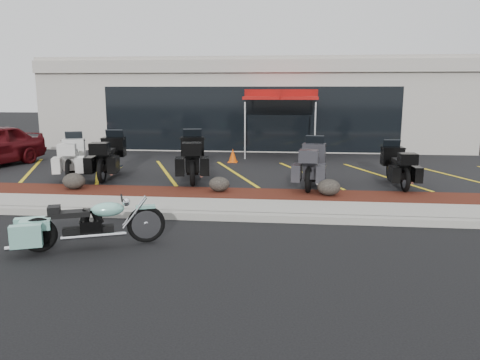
# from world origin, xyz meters

# --- Properties ---
(ground) EXTENTS (90.00, 90.00, 0.00)m
(ground) POSITION_xyz_m (0.00, 0.00, 0.00)
(ground) COLOR black
(ground) RESTS_ON ground
(curb) EXTENTS (24.00, 0.25, 0.15)m
(curb) POSITION_xyz_m (0.00, 0.90, 0.07)
(curb) COLOR gray
(curb) RESTS_ON ground
(sidewalk) EXTENTS (24.00, 1.20, 0.15)m
(sidewalk) POSITION_xyz_m (0.00, 1.60, 0.07)
(sidewalk) COLOR gray
(sidewalk) RESTS_ON ground
(mulch_bed) EXTENTS (24.00, 1.20, 0.16)m
(mulch_bed) POSITION_xyz_m (0.00, 2.80, 0.08)
(mulch_bed) COLOR #36160C
(mulch_bed) RESTS_ON ground
(upper_lot) EXTENTS (26.00, 9.60, 0.15)m
(upper_lot) POSITION_xyz_m (0.00, 8.20, 0.07)
(upper_lot) COLOR black
(upper_lot) RESTS_ON ground
(dealership_building) EXTENTS (18.00, 8.16, 4.00)m
(dealership_building) POSITION_xyz_m (0.00, 14.47, 2.01)
(dealership_building) COLOR #A8A198
(dealership_building) RESTS_ON ground
(boulder_left) EXTENTS (0.58, 0.49, 0.41)m
(boulder_left) POSITION_xyz_m (-3.87, 2.82, 0.37)
(boulder_left) COLOR black
(boulder_left) RESTS_ON mulch_bed
(boulder_mid) EXTENTS (0.52, 0.44, 0.37)m
(boulder_mid) POSITION_xyz_m (-0.10, 2.93, 0.34)
(boulder_mid) COLOR black
(boulder_mid) RESTS_ON mulch_bed
(boulder_right) EXTENTS (0.56, 0.47, 0.40)m
(boulder_right) POSITION_xyz_m (2.61, 2.76, 0.36)
(boulder_right) COLOR black
(boulder_right) RESTS_ON mulch_bed
(hero_cruiser) EXTENTS (2.56, 1.52, 0.88)m
(hero_cruiser) POSITION_xyz_m (-0.85, -0.73, 0.44)
(hero_cruiser) COLOR #80C7B5
(hero_cruiser) RESTS_ON ground
(touring_white) EXTENTS (1.51, 2.35, 1.28)m
(touring_white) POSITION_xyz_m (-4.91, 5.16, 0.79)
(touring_white) COLOR silver
(touring_white) RESTS_ON upper_lot
(touring_black_front) EXTENTS (1.19, 2.40, 1.34)m
(touring_black_front) POSITION_xyz_m (-3.67, 5.28, 0.82)
(touring_black_front) COLOR black
(touring_black_front) RESTS_ON upper_lot
(touring_black_mid) EXTENTS (1.36, 2.52, 1.39)m
(touring_black_mid) POSITION_xyz_m (-1.25, 5.24, 0.85)
(touring_black_mid) COLOR black
(touring_black_mid) RESTS_ON upper_lot
(touring_grey) EXTENTS (1.13, 2.30, 1.29)m
(touring_grey) POSITION_xyz_m (2.34, 4.63, 0.79)
(touring_grey) COLOR #302F34
(touring_grey) RESTS_ON upper_lot
(touring_black_rear) EXTENTS (0.87, 2.05, 1.17)m
(touring_black_rear) POSITION_xyz_m (4.47, 4.85, 0.74)
(touring_black_rear) COLOR black
(touring_black_rear) RESTS_ON upper_lot
(traffic_cone) EXTENTS (0.40, 0.40, 0.48)m
(traffic_cone) POSITION_xyz_m (-0.35, 7.78, 0.39)
(traffic_cone) COLOR #CE4706
(traffic_cone) RESTS_ON upper_lot
(popup_canopy) EXTENTS (3.32, 3.32, 2.54)m
(popup_canopy) POSITION_xyz_m (1.27, 9.92, 2.45)
(popup_canopy) COLOR silver
(popup_canopy) RESTS_ON upper_lot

